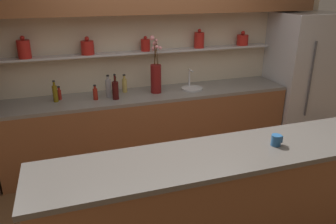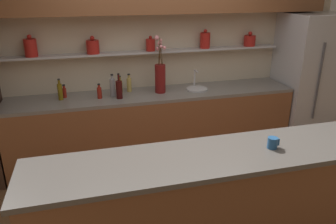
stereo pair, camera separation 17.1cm
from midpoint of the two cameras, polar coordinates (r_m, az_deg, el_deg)
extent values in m
plane|color=brown|center=(3.57, 2.73, -16.91)|extent=(12.00, 12.00, 0.00)
cube|color=beige|center=(4.43, -4.41, 9.42)|extent=(5.20, 0.10, 2.60)
cube|color=#B7B7BC|center=(4.25, -5.24, 10.38)|extent=(3.53, 0.18, 0.02)
cylinder|color=#AD1E19|center=(4.15, -24.90, 9.87)|extent=(0.14, 0.14, 0.20)
sphere|color=#AD1E19|center=(4.13, -25.18, 11.60)|extent=(0.05, 0.05, 0.05)
cylinder|color=#AD1E19|center=(4.13, -15.02, 10.75)|extent=(0.15, 0.15, 0.16)
sphere|color=#AD1E19|center=(4.11, -15.16, 12.22)|extent=(0.05, 0.05, 0.05)
cylinder|color=#AD1E19|center=(4.23, -5.12, 11.52)|extent=(0.12, 0.12, 0.15)
sphere|color=#AD1E19|center=(4.22, -5.16, 12.79)|extent=(0.04, 0.04, 0.04)
cylinder|color=#AD1E19|center=(4.45, 4.33, 12.36)|extent=(0.13, 0.13, 0.20)
sphere|color=#AD1E19|center=(4.43, 4.37, 13.95)|extent=(0.05, 0.05, 0.05)
cylinder|color=#AD1E19|center=(4.74, 11.81, 12.16)|extent=(0.16, 0.16, 0.14)
sphere|color=#AD1E19|center=(4.72, 11.90, 13.33)|extent=(0.05, 0.05, 0.05)
cube|color=brown|center=(4.34, -4.15, -2.80)|extent=(3.63, 0.62, 0.88)
cube|color=slate|center=(4.17, -4.31, 2.99)|extent=(3.63, 0.62, 0.04)
cube|color=brown|center=(2.81, 7.71, -16.52)|extent=(2.87, 0.55, 0.98)
cube|color=#56514C|center=(2.53, 8.27, -7.33)|extent=(2.93, 0.61, 0.04)
cube|color=#B7B7BC|center=(5.14, 21.22, 5.43)|extent=(0.86, 0.70, 1.86)
cylinder|color=#4C4C51|center=(4.75, 22.63, 5.18)|extent=(0.02, 0.02, 1.02)
cylinder|color=maroon|center=(4.15, -3.31, 5.78)|extent=(0.13, 0.13, 0.36)
cylinder|color=#4C3319|center=(4.07, -3.10, 9.64)|extent=(0.04, 0.04, 0.21)
sphere|color=pink|center=(4.03, -2.61, 11.09)|extent=(0.04, 0.04, 0.04)
cylinder|color=#4C3319|center=(4.09, -3.49, 9.54)|extent=(0.03, 0.01, 0.19)
sphere|color=pink|center=(4.11, -3.79, 10.94)|extent=(0.05, 0.05, 0.05)
cylinder|color=#4C3319|center=(4.08, -3.41, 9.96)|extent=(0.04, 0.01, 0.25)
sphere|color=pink|center=(4.10, -3.47, 11.82)|extent=(0.06, 0.06, 0.06)
cylinder|color=#4C3319|center=(4.07, -3.35, 9.76)|extent=(0.05, 0.01, 0.23)
sphere|color=pink|center=(4.01, -3.20, 11.29)|extent=(0.04, 0.04, 0.04)
cylinder|color=#4C3319|center=(4.08, -3.55, 10.44)|extent=(0.03, 0.02, 0.32)
sphere|color=pink|center=(4.08, -4.02, 12.74)|extent=(0.06, 0.06, 0.06)
cylinder|color=#4C3319|center=(4.08, -3.39, 10.21)|extent=(0.03, 0.02, 0.29)
sphere|color=pink|center=(4.09, -3.33, 12.32)|extent=(0.04, 0.04, 0.04)
cylinder|color=#B7B7BC|center=(4.33, 3.09, 4.11)|extent=(0.28, 0.28, 0.02)
cylinder|color=#B7B7BC|center=(4.39, 2.63, 5.99)|extent=(0.02, 0.02, 0.22)
cylinder|color=#B7B7BC|center=(4.31, 2.94, 7.20)|extent=(0.02, 0.12, 0.02)
cylinder|color=gray|center=(4.06, -11.52, 4.02)|extent=(0.07, 0.07, 0.22)
cylinder|color=gray|center=(4.03, -11.66, 5.81)|extent=(0.03, 0.03, 0.04)
cylinder|color=black|center=(4.02, -11.69, 6.21)|extent=(0.03, 0.03, 0.01)
cylinder|color=maroon|center=(4.02, -13.73, 3.01)|extent=(0.06, 0.06, 0.13)
cylinder|color=maroon|center=(3.99, -13.84, 4.16)|extent=(0.03, 0.03, 0.04)
cylinder|color=black|center=(3.99, -13.87, 4.50)|extent=(0.03, 0.03, 0.01)
cylinder|color=tan|center=(4.23, -8.73, 4.56)|extent=(0.06, 0.06, 0.17)
cylinder|color=tan|center=(4.20, -8.81, 5.98)|extent=(0.03, 0.03, 0.04)
cylinder|color=black|center=(4.19, -8.83, 6.37)|extent=(0.03, 0.03, 0.01)
cylinder|color=brown|center=(4.20, -10.28, 4.23)|extent=(0.06, 0.06, 0.15)
cylinder|color=brown|center=(4.18, -10.37, 5.57)|extent=(0.03, 0.03, 0.05)
cylinder|color=black|center=(4.17, -10.40, 5.99)|extent=(0.03, 0.03, 0.01)
cylinder|color=#380C0C|center=(3.97, -10.37, 3.68)|extent=(0.08, 0.08, 0.22)
cylinder|color=#380C0C|center=(3.93, -10.51, 5.74)|extent=(0.02, 0.02, 0.08)
cylinder|color=black|center=(3.92, -10.56, 6.40)|extent=(0.03, 0.03, 0.01)
cylinder|color=maroon|center=(4.15, -19.51, 2.82)|extent=(0.05, 0.05, 0.12)
cylinder|color=maroon|center=(4.13, -19.64, 3.81)|extent=(0.03, 0.03, 0.04)
cylinder|color=black|center=(4.12, -19.68, 4.13)|extent=(0.03, 0.03, 0.01)
cylinder|color=brown|center=(4.07, -20.20, 2.97)|extent=(0.06, 0.06, 0.19)
cylinder|color=brown|center=(4.04, -20.42, 4.61)|extent=(0.03, 0.03, 0.05)
cylinder|color=black|center=(4.03, -20.48, 5.05)|extent=(0.03, 0.03, 0.01)
cylinder|color=#235184|center=(2.68, 16.58, -4.75)|extent=(0.08, 0.08, 0.09)
cube|color=#235184|center=(2.71, 17.43, -4.59)|extent=(0.02, 0.01, 0.06)
camera|label=1|loc=(0.09, -91.51, -0.58)|focal=35.00mm
camera|label=2|loc=(0.09, 88.49, 0.58)|focal=35.00mm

